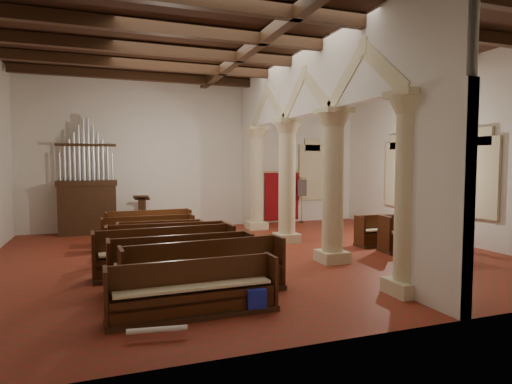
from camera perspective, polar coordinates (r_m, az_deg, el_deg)
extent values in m
plane|color=maroon|center=(12.40, -0.75, -8.43)|extent=(14.00, 14.00, 0.00)
plane|color=#331C11|center=(12.56, -0.77, 19.37)|extent=(14.00, 14.00, 0.00)
cube|color=silver|center=(17.90, -7.04, 5.03)|extent=(14.00, 0.02, 6.00)
cube|color=silver|center=(6.73, 16.18, 6.65)|extent=(14.00, 0.02, 6.00)
cube|color=silver|center=(15.84, 24.04, 4.85)|extent=(0.02, 12.00, 6.00)
cube|color=beige|center=(9.36, 19.46, -11.85)|extent=(0.75, 0.75, 0.30)
cylinder|color=beige|center=(9.04, 19.73, -0.80)|extent=(0.56, 0.56, 3.30)
cube|color=beige|center=(11.76, 10.10, -8.43)|extent=(0.75, 0.75, 0.30)
cylinder|color=beige|center=(11.51, 10.21, 0.35)|extent=(0.56, 0.56, 3.30)
cube|color=beige|center=(14.39, 4.12, -6.10)|extent=(0.75, 0.75, 0.30)
cylinder|color=beige|center=(14.19, 4.16, 1.08)|extent=(0.56, 0.56, 3.30)
cube|color=beige|center=(17.14, 0.06, -4.45)|extent=(0.75, 0.75, 0.30)
cylinder|color=beige|center=(16.97, 0.06, 1.57)|extent=(0.56, 0.56, 3.30)
cube|color=silver|center=(13.03, 6.99, 14.43)|extent=(0.25, 11.90, 1.93)
cube|color=#337460|center=(14.78, 27.92, 1.71)|extent=(0.03, 1.00, 2.20)
cube|color=#337460|center=(17.72, 18.32, 2.28)|extent=(0.03, 1.00, 2.20)
cube|color=#337460|center=(19.60, 7.43, 2.59)|extent=(1.00, 0.03, 2.20)
cube|color=#361E11|center=(17.06, -21.52, -2.24)|extent=(2.00, 0.80, 1.80)
cube|color=#361E11|center=(16.98, -21.60, 1.12)|extent=(2.10, 0.85, 0.20)
cube|color=#372611|center=(17.21, -14.88, -4.87)|extent=(0.63, 0.63, 0.11)
cube|color=#372611|center=(17.14, -14.92, -2.99)|extent=(0.31, 0.31, 1.25)
cube|color=#372611|center=(16.98, -14.93, -0.75)|extent=(0.67, 0.59, 0.22)
cube|color=maroon|center=(18.96, 3.44, -0.61)|extent=(1.60, 0.06, 2.10)
cylinder|color=gold|center=(18.89, 3.48, 2.72)|extent=(1.80, 0.04, 0.04)
cone|color=#361E11|center=(19.02, 6.11, -3.93)|extent=(0.31, 0.31, 0.10)
cylinder|color=gold|center=(18.92, 6.13, -1.00)|extent=(0.04, 0.04, 2.06)
cylinder|color=gold|center=(18.86, 6.15, 1.85)|extent=(0.13, 0.60, 0.03)
cube|color=#171D52|center=(18.86, 6.17, 0.55)|extent=(0.47, 0.10, 0.73)
cube|color=navy|center=(7.82, -0.04, -13.89)|extent=(0.36, 0.30, 0.34)
cube|color=navy|center=(9.47, -5.58, -10.79)|extent=(0.33, 0.28, 0.31)
cube|color=#162D9A|center=(11.48, -6.59, -8.22)|extent=(0.35, 0.31, 0.29)
cylinder|color=silver|center=(6.89, -13.04, -17.46)|extent=(0.90, 0.22, 0.09)
cylinder|color=white|center=(8.83, -6.67, -12.55)|extent=(1.13, 0.28, 0.11)
cube|color=#361E11|center=(7.80, -8.21, -15.71)|extent=(2.98, 0.70, 0.09)
cube|color=#391C0C|center=(7.67, -8.15, -14.05)|extent=(2.83, 0.42, 0.41)
cube|color=#391C0C|center=(7.81, -8.49, -11.99)|extent=(2.82, 0.12, 0.87)
cube|color=#391C0C|center=(7.53, -19.43, -12.78)|extent=(0.07, 0.55, 0.87)
cube|color=#391C0C|center=(8.07, 2.08, -11.42)|extent=(0.07, 0.55, 0.87)
cube|color=beige|center=(7.61, -8.17, -12.41)|extent=(2.71, 0.38, 0.05)
cube|color=#361E11|center=(8.86, -6.71, -13.22)|extent=(3.34, 0.95, 0.10)
cube|color=#3F280D|center=(8.73, -6.65, -11.53)|extent=(3.17, 0.63, 0.47)
cube|color=#3F280D|center=(8.89, -7.01, -9.53)|extent=(3.15, 0.29, 0.98)
cube|color=#3F280D|center=(8.53, -17.58, -10.27)|extent=(0.12, 0.62, 0.98)
cube|color=#3F280D|center=(9.22, 3.19, -9.02)|extent=(0.12, 0.62, 0.98)
cube|color=beige|center=(8.67, -6.66, -9.88)|extent=(3.04, 0.58, 0.05)
cube|color=#361E11|center=(9.42, -9.75, -12.19)|extent=(3.04, 0.79, 0.11)
cube|color=#3F170D|center=(9.29, -9.71, -10.55)|extent=(2.88, 0.47, 0.48)
cube|color=#3F170D|center=(9.47, -9.99, -8.64)|extent=(2.87, 0.12, 1.01)
cube|color=#3F170D|center=(9.17, -19.05, -9.21)|extent=(0.09, 0.64, 1.01)
cube|color=#3F170D|center=(9.66, -1.06, -8.33)|extent=(0.09, 0.64, 1.01)
cube|color=beige|center=(9.23, -9.73, -8.96)|extent=(2.76, 0.43, 0.05)
cube|color=#361E11|center=(10.55, -11.85, -10.45)|extent=(3.33, 0.90, 0.11)
cube|color=#41240E|center=(10.43, -11.84, -8.97)|extent=(3.17, 0.58, 0.48)
cube|color=#41240E|center=(10.61, -12.04, -7.29)|extent=(3.15, 0.23, 1.01)
cube|color=#41240E|center=(10.36, -20.87, -7.74)|extent=(0.11, 0.64, 1.01)
cube|color=#41240E|center=(10.78, -3.32, -7.03)|extent=(0.11, 0.64, 1.01)
cube|color=beige|center=(10.38, -11.86, -7.55)|extent=(3.04, 0.53, 0.05)
cube|color=#361E11|center=(11.87, -11.69, -8.84)|extent=(3.20, 0.84, 0.10)
cube|color=#41280E|center=(11.77, -11.68, -7.62)|extent=(3.03, 0.54, 0.44)
cube|color=#41280E|center=(11.94, -11.84, -6.27)|extent=(3.02, 0.22, 0.93)
cube|color=#41280E|center=(11.68, -19.34, -6.64)|extent=(0.10, 0.59, 0.93)
cube|color=#41280E|center=(12.09, -4.41, -6.06)|extent=(0.10, 0.59, 0.93)
cube|color=beige|center=(11.72, -11.69, -6.46)|extent=(2.91, 0.49, 0.05)
cube|color=#361E11|center=(12.88, -12.61, -7.85)|extent=(2.46, 0.78, 0.09)
cube|color=#3B250C|center=(12.79, -12.60, -6.80)|extent=(2.30, 0.50, 0.41)
cube|color=#3B250C|center=(12.95, -12.73, -5.65)|extent=(2.28, 0.20, 0.86)
cube|color=#3B250C|center=(12.73, -17.96, -5.92)|extent=(0.10, 0.55, 0.86)
cube|color=#3B250C|center=(13.01, -7.46, -5.54)|extent=(0.10, 0.55, 0.86)
cube|color=beige|center=(12.75, -12.61, -5.80)|extent=(2.21, 0.45, 0.05)
cube|color=#361E11|center=(13.73, -14.07, -7.13)|extent=(2.79, 0.72, 0.10)
cube|color=#401B0D|center=(13.64, -14.07, -6.09)|extent=(2.64, 0.44, 0.43)
cube|color=#401B0D|center=(13.81, -14.18, -4.96)|extent=(2.63, 0.12, 0.91)
cube|color=#401B0D|center=(13.60, -19.83, -5.21)|extent=(0.08, 0.57, 0.91)
cube|color=#401B0D|center=(13.86, -8.51, -4.85)|extent=(0.08, 0.57, 0.91)
cube|color=beige|center=(13.60, -14.09, -5.10)|extent=(2.53, 0.39, 0.05)
cube|color=#361E11|center=(14.56, -14.04, -6.48)|extent=(2.75, 0.87, 0.10)
cube|color=#3A1F0C|center=(14.46, -14.03, -5.41)|extent=(2.58, 0.55, 0.47)
cube|color=#3A1F0C|center=(14.65, -14.14, -4.27)|extent=(2.57, 0.21, 0.98)
cube|color=#3A1F0C|center=(14.43, -19.33, -4.50)|extent=(0.10, 0.62, 0.98)
cube|color=#3A1F0C|center=(14.68, -8.92, -4.18)|extent=(0.10, 0.62, 0.98)
cube|color=beige|center=(14.42, -14.05, -4.40)|extent=(2.48, 0.50, 0.05)
cube|color=#361E11|center=(12.88, 22.30, -8.05)|extent=(2.04, 0.78, 0.10)
cube|color=#3F1D0D|center=(12.80, 22.48, -6.93)|extent=(1.87, 0.49, 0.43)
cube|color=#3F1D0D|center=(12.92, 21.85, -5.74)|extent=(1.85, 0.18, 0.91)
cube|color=#3F1D0D|center=(12.19, 18.91, -6.24)|extent=(0.10, 0.58, 0.91)
cube|color=#3F1D0D|center=(13.47, 25.37, -5.46)|extent=(0.10, 0.58, 0.91)
cube|color=beige|center=(12.76, 22.51, -5.88)|extent=(1.79, 0.45, 0.05)
cube|color=#361E11|center=(13.87, 20.54, -7.13)|extent=(2.29, 0.85, 0.10)
cube|color=#41280E|center=(13.78, 20.71, -5.99)|extent=(2.13, 0.53, 0.47)
cube|color=#41280E|center=(13.92, 20.09, -4.79)|extent=(2.11, 0.18, 0.99)
cube|color=#41280E|center=(13.12, 16.87, -5.24)|extent=(0.11, 0.63, 0.99)
cube|color=#41280E|center=(14.52, 23.85, -4.53)|extent=(0.11, 0.63, 0.99)
cube|color=beige|center=(13.74, 20.74, -4.92)|extent=(2.04, 0.48, 0.05)
cube|color=#361E11|center=(14.40, 16.64, -6.67)|extent=(1.87, 0.67, 0.09)
cube|color=#45260E|center=(14.31, 16.78, -5.69)|extent=(1.71, 0.39, 0.42)
cube|color=#45260E|center=(14.45, 16.29, -4.65)|extent=(1.71, 0.08, 0.89)
cube|color=#45260E|center=(13.82, 13.63, -4.99)|extent=(0.07, 0.56, 0.89)
cube|color=#45260E|center=(14.87, 19.43, -4.47)|extent=(0.07, 0.56, 0.89)
cube|color=beige|center=(14.28, 16.80, -4.76)|extent=(1.65, 0.35, 0.05)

